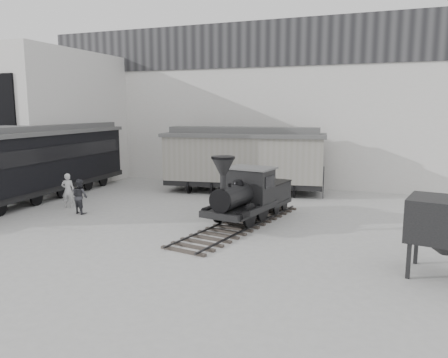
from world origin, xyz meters
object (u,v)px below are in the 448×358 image
at_px(passenger_coach, 37,161).
at_px(visitor_b, 80,196).
at_px(boxcar, 244,158).
at_px(visitor_a, 68,190).
at_px(coal_hopper, 447,226).
at_px(locomotive, 247,198).

height_order(passenger_coach, visitor_b, passenger_coach).
relative_size(boxcar, visitor_a, 5.61).
distance_m(boxcar, passenger_coach, 12.31).
xyz_separation_m(boxcar, passenger_coach, (-10.72, -6.05, 0.04)).
bearing_deg(coal_hopper, passenger_coach, 177.26).
relative_size(passenger_coach, coal_hopper, 5.78).
relative_size(locomotive, visitor_b, 5.27).
relative_size(boxcar, passenger_coach, 0.69).
bearing_deg(boxcar, locomotive, -78.69).
height_order(boxcar, visitor_b, boxcar).
distance_m(locomotive, passenger_coach, 13.27).
bearing_deg(passenger_coach, visitor_a, -25.66).
bearing_deg(locomotive, visitor_a, -167.42).
xyz_separation_m(passenger_coach, visitor_a, (3.26, -1.37, -1.28)).
xyz_separation_m(boxcar, visitor_a, (-7.46, -7.42, -1.24)).
height_order(visitor_a, visitor_b, visitor_a).
bearing_deg(visitor_a, passenger_coach, -47.94).
distance_m(boxcar, visitor_a, 10.60).
height_order(locomotive, boxcar, boxcar).
bearing_deg(locomotive, boxcar, 119.90).
bearing_deg(coal_hopper, boxcar, 143.58).
height_order(locomotive, visitor_a, locomotive).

